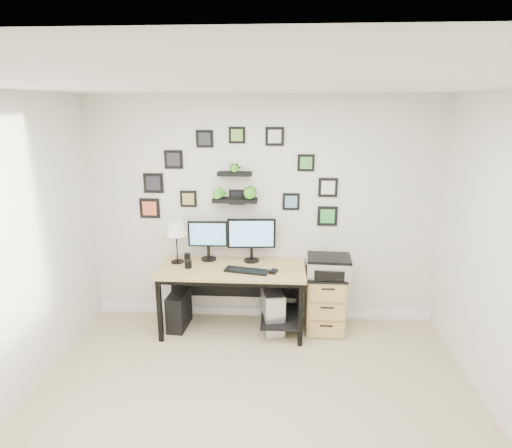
# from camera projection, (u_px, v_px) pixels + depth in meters

# --- Properties ---
(room) EXTENTS (4.00, 4.00, 4.00)m
(room) POSITION_uv_depth(u_px,v_px,m) (262.00, 311.00, 5.21)
(room) COLOR tan
(room) RESTS_ON ground
(desk) EXTENTS (1.60, 0.70, 0.75)m
(desk) POSITION_uv_depth(u_px,v_px,m) (236.00, 277.00, 4.76)
(desk) COLOR tan
(desk) RESTS_ON ground
(monitor_left) EXTENTS (0.45, 0.18, 0.46)m
(monitor_left) POSITION_uv_depth(u_px,v_px,m) (208.00, 237.00, 4.87)
(monitor_left) COLOR black
(monitor_left) RESTS_ON desk
(monitor_right) EXTENTS (0.55, 0.19, 0.51)m
(monitor_right) POSITION_uv_depth(u_px,v_px,m) (252.00, 236.00, 4.81)
(monitor_right) COLOR black
(monitor_right) RESTS_ON desk
(keyboard) EXTENTS (0.49, 0.24, 0.02)m
(keyboard) POSITION_uv_depth(u_px,v_px,m) (246.00, 271.00, 4.59)
(keyboard) COLOR black
(keyboard) RESTS_ON desk
(mouse) EXTENTS (0.10, 0.12, 0.03)m
(mouse) POSITION_uv_depth(u_px,v_px,m) (273.00, 271.00, 4.55)
(mouse) COLOR black
(mouse) RESTS_ON desk
(table_lamp) EXTENTS (0.24, 0.24, 0.49)m
(table_lamp) POSITION_uv_depth(u_px,v_px,m) (176.00, 229.00, 4.76)
(table_lamp) COLOR black
(table_lamp) RESTS_ON desk
(mug) EXTENTS (0.08, 0.08, 0.09)m
(mug) POSITION_uv_depth(u_px,v_px,m) (188.00, 264.00, 4.69)
(mug) COLOR black
(mug) RESTS_ON desk
(pen_cup) EXTENTS (0.07, 0.07, 0.09)m
(pen_cup) POSITION_uv_depth(u_px,v_px,m) (187.00, 257.00, 4.89)
(pen_cup) COLOR black
(pen_cup) RESTS_ON desk
(pc_tower_black) EXTENTS (0.22, 0.43, 0.42)m
(pc_tower_black) POSITION_uv_depth(u_px,v_px,m) (179.00, 310.00, 4.91)
(pc_tower_black) COLOR black
(pc_tower_black) RESTS_ON ground
(pc_tower_grey) EXTENTS (0.30, 0.53, 0.49)m
(pc_tower_grey) POSITION_uv_depth(u_px,v_px,m) (272.00, 309.00, 4.85)
(pc_tower_grey) COLOR gray
(pc_tower_grey) RESTS_ON ground
(file_cabinet) EXTENTS (0.43, 0.53, 0.67)m
(file_cabinet) POSITION_uv_depth(u_px,v_px,m) (325.00, 301.00, 4.84)
(file_cabinet) COLOR tan
(file_cabinet) RESTS_ON ground
(printer) EXTENTS (0.48, 0.40, 0.21)m
(printer) POSITION_uv_depth(u_px,v_px,m) (329.00, 266.00, 4.68)
(printer) COLOR silver
(printer) RESTS_ON file_cabinet
(wall_decor) EXTENTS (2.28, 0.18, 1.10)m
(wall_decor) POSITION_uv_depth(u_px,v_px,m) (236.00, 182.00, 4.75)
(wall_decor) COLOR black
(wall_decor) RESTS_ON ground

